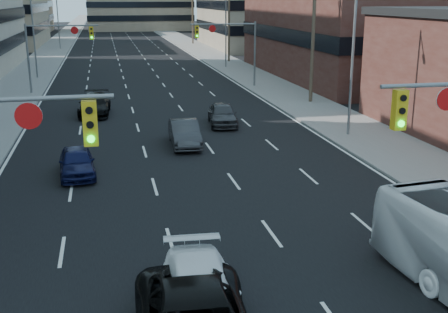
% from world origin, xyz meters
% --- Properties ---
extents(road_surface, '(18.00, 300.00, 0.02)m').
position_xyz_m(road_surface, '(0.00, 130.00, 0.01)').
color(road_surface, black).
rests_on(road_surface, ground).
extents(sidewalk_left, '(5.00, 300.00, 0.15)m').
position_xyz_m(sidewalk_left, '(-11.50, 130.00, 0.07)').
color(sidewalk_left, slate).
rests_on(sidewalk_left, ground).
extents(sidewalk_right, '(5.00, 300.00, 0.15)m').
position_xyz_m(sidewalk_right, '(11.50, 130.00, 0.07)').
color(sidewalk_right, slate).
rests_on(sidewalk_right, ground).
extents(storefront_right_mid, '(20.00, 30.00, 9.00)m').
position_xyz_m(storefront_right_mid, '(24.00, 50.00, 4.50)').
color(storefront_right_mid, '#472119').
rests_on(storefront_right_mid, ground).
extents(office_right_far, '(22.00, 28.00, 14.00)m').
position_xyz_m(office_right_far, '(25.00, 88.00, 7.00)').
color(office_right_far, gray).
rests_on(office_right_far, ground).
extents(bg_block_right, '(22.00, 22.00, 12.00)m').
position_xyz_m(bg_block_right, '(32.00, 130.00, 6.00)').
color(bg_block_right, gray).
rests_on(bg_block_right, ground).
extents(signal_far_left, '(6.09, 0.33, 6.00)m').
position_xyz_m(signal_far_left, '(-7.68, 45.00, 4.30)').
color(signal_far_left, slate).
rests_on(signal_far_left, ground).
extents(signal_far_right, '(6.09, 0.33, 6.00)m').
position_xyz_m(signal_far_right, '(7.68, 45.00, 4.30)').
color(signal_far_right, slate).
rests_on(signal_far_right, ground).
extents(utility_pole_block, '(2.20, 0.28, 11.00)m').
position_xyz_m(utility_pole_block, '(12.20, 36.00, 5.78)').
color(utility_pole_block, '#4C3D2D').
rests_on(utility_pole_block, ground).
extents(utility_pole_midblock, '(2.20, 0.28, 11.00)m').
position_xyz_m(utility_pole_midblock, '(12.20, 66.00, 5.78)').
color(utility_pole_midblock, '#4C3D2D').
rests_on(utility_pole_midblock, ground).
extents(utility_pole_distant, '(2.20, 0.28, 11.00)m').
position_xyz_m(utility_pole_distant, '(12.20, 96.00, 5.78)').
color(utility_pole_distant, '#4C3D2D').
rests_on(utility_pole_distant, ground).
extents(streetlight_left_mid, '(2.03, 0.22, 9.00)m').
position_xyz_m(streetlight_left_mid, '(-10.34, 55.00, 5.05)').
color(streetlight_left_mid, slate).
rests_on(streetlight_left_mid, ground).
extents(streetlight_left_far, '(2.03, 0.22, 9.00)m').
position_xyz_m(streetlight_left_far, '(-10.34, 90.00, 5.05)').
color(streetlight_left_far, slate).
rests_on(streetlight_left_far, ground).
extents(streetlight_right_near, '(2.03, 0.22, 9.00)m').
position_xyz_m(streetlight_right_near, '(10.34, 25.00, 5.05)').
color(streetlight_right_near, slate).
rests_on(streetlight_right_near, ground).
extents(streetlight_right_far, '(2.03, 0.22, 9.00)m').
position_xyz_m(streetlight_right_far, '(10.34, 60.00, 5.05)').
color(streetlight_right_far, slate).
rests_on(streetlight_right_far, ground).
extents(white_van, '(2.27, 4.97, 1.41)m').
position_xyz_m(white_van, '(-1.60, 7.08, 0.71)').
color(white_van, white).
rests_on(white_van, ground).
extents(sedan_blue, '(1.87, 4.06, 1.35)m').
position_xyz_m(sedan_blue, '(-5.20, 20.40, 0.67)').
color(sedan_blue, '#0D1136').
rests_on(sedan_blue, ground).
extents(sedan_grey_center, '(1.66, 4.42, 1.44)m').
position_xyz_m(sedan_grey_center, '(0.53, 24.87, 0.72)').
color(sedan_grey_center, '#302F32').
rests_on(sedan_grey_center, ground).
extents(sedan_black_far, '(2.41, 5.23, 1.48)m').
position_xyz_m(sedan_black_far, '(-4.51, 34.86, 0.74)').
color(sedan_black_far, black).
rests_on(sedan_black_far, ground).
extents(sedan_grey_right, '(2.19, 4.48, 1.47)m').
position_xyz_m(sedan_grey_right, '(3.72, 29.65, 0.74)').
color(sedan_grey_right, '#37373A').
rests_on(sedan_grey_right, ground).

